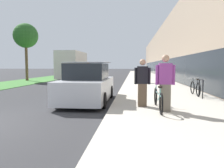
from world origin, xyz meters
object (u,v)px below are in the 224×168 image
(moving_truck, at_px, (74,66))
(bike_rack_hoop, at_px, (201,87))
(tandem_bicycle, at_px, (158,99))
(parked_sedan_curbside, at_px, (88,85))
(person_rider, at_px, (165,83))
(person_bystander, at_px, (142,83))
(street_tree_far, at_px, (26,36))
(cruiser_bike_nearest, at_px, (195,88))

(moving_truck, bearing_deg, bike_rack_hoop, -54.81)
(tandem_bicycle, xyz_separation_m, parked_sedan_curbside, (-2.79, 1.94, 0.27))
(tandem_bicycle, distance_m, person_rider, 0.64)
(person_rider, xyz_separation_m, parked_sedan_curbside, (-2.97, 2.22, -0.28))
(person_rider, relative_size, person_bystander, 1.07)
(parked_sedan_curbside, xyz_separation_m, street_tree_far, (-9.21, 12.77, 3.90))
(cruiser_bike_nearest, distance_m, parked_sedan_curbside, 5.36)
(bike_rack_hoop, bearing_deg, tandem_bicycle, -127.81)
(person_rider, xyz_separation_m, cruiser_bike_nearest, (2.05, 4.06, -0.55))
(person_bystander, xyz_separation_m, street_tree_far, (-11.50, 14.21, 3.68))
(cruiser_bike_nearest, distance_m, street_tree_far, 18.42)
(parked_sedan_curbside, distance_m, moving_truck, 15.47)
(person_bystander, height_order, moving_truck, moving_truck)
(parked_sedan_curbside, relative_size, moving_truck, 0.62)
(tandem_bicycle, relative_size, street_tree_far, 0.38)
(tandem_bicycle, relative_size, parked_sedan_curbside, 0.52)
(street_tree_far, bearing_deg, moving_truck, 23.33)
(parked_sedan_curbside, bearing_deg, tandem_bicycle, -34.73)
(person_bystander, height_order, cruiser_bike_nearest, person_bystander)
(person_rider, height_order, cruiser_bike_nearest, person_rider)
(person_bystander, bearing_deg, moving_truck, 113.41)
(person_bystander, xyz_separation_m, parked_sedan_curbside, (-2.29, 1.44, -0.22))
(cruiser_bike_nearest, bearing_deg, bike_rack_hoop, -90.24)
(bike_rack_hoop, distance_m, street_tree_far, 18.94)
(bike_rack_hoop, relative_size, moving_truck, 0.12)
(bike_rack_hoop, height_order, street_tree_far, street_tree_far)
(tandem_bicycle, height_order, bike_rack_hoop, bike_rack_hoop)
(person_bystander, bearing_deg, street_tree_far, 128.99)
(person_rider, height_order, street_tree_far, street_tree_far)
(tandem_bicycle, distance_m, street_tree_far, 19.43)
(moving_truck, bearing_deg, tandem_bicycle, -65.76)
(person_rider, height_order, person_bystander, person_rider)
(tandem_bicycle, relative_size, person_rider, 1.26)
(cruiser_bike_nearest, height_order, parked_sedan_curbside, parked_sedan_curbside)
(tandem_bicycle, relative_size, cruiser_bike_nearest, 1.35)
(cruiser_bike_nearest, bearing_deg, moving_truck, 127.07)
(person_bystander, bearing_deg, parked_sedan_curbside, 147.91)
(bike_rack_hoop, bearing_deg, cruiser_bike_nearest, 89.76)
(tandem_bicycle, xyz_separation_m, person_rider, (0.18, -0.28, 0.55))
(cruiser_bike_nearest, bearing_deg, person_rider, -116.78)
(cruiser_bike_nearest, bearing_deg, tandem_bicycle, -120.51)
(person_bystander, distance_m, cruiser_bike_nearest, 4.30)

